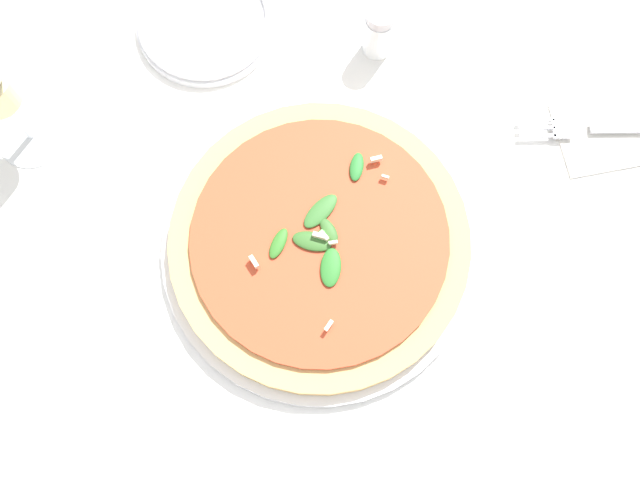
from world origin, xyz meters
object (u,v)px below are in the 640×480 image
(fork, at_px, (615,128))
(side_plate_white, at_px, (206,23))
(shaker_pepper, at_px, (379,31))
(pizza_arugula_main, at_px, (320,244))

(fork, distance_m, side_plate_white, 0.46)
(shaker_pepper, bearing_deg, pizza_arugula_main, 82.06)
(fork, relative_size, shaker_pepper, 3.02)
(fork, height_order, side_plate_white, side_plate_white)
(fork, bearing_deg, shaker_pepper, -22.42)
(fork, bearing_deg, side_plate_white, -16.62)
(fork, distance_m, shaker_pepper, 0.27)
(pizza_arugula_main, height_order, fork, pizza_arugula_main)
(pizza_arugula_main, xyz_separation_m, shaker_pepper, (-0.03, -0.24, 0.02))
(pizza_arugula_main, relative_size, shaker_pepper, 4.75)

